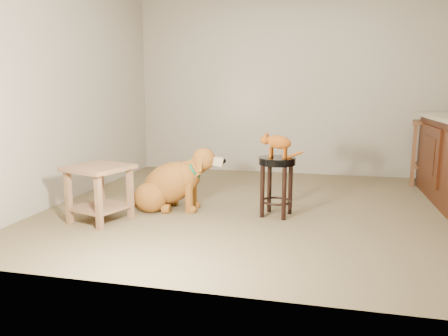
% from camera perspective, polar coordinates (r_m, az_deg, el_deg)
% --- Properties ---
extents(floor, '(4.50, 4.00, 0.01)m').
position_cam_1_polar(floor, '(4.55, 6.37, -5.25)').
color(floor, brown).
rests_on(floor, ground).
extents(room_shell, '(4.54, 4.04, 2.62)m').
position_cam_1_polar(room_shell, '(4.41, 6.82, 16.22)').
color(room_shell, '#A59A85').
rests_on(room_shell, ground).
extents(padded_stool, '(0.35, 0.35, 0.57)m').
position_cam_1_polar(padded_stool, '(4.20, 6.91, -0.85)').
color(padded_stool, black).
rests_on(padded_stool, ground).
extents(wood_stool, '(0.52, 0.52, 0.82)m').
position_cam_1_polar(wood_stool, '(6.14, 25.22, 1.94)').
color(wood_stool, brown).
rests_on(wood_stool, ground).
extents(side_table, '(0.64, 0.64, 0.52)m').
position_cam_1_polar(side_table, '(4.17, -15.98, -2.14)').
color(side_table, brown).
rests_on(side_table, ground).
extents(golden_retriever, '(1.08, 0.55, 0.69)m').
position_cam_1_polar(golden_retriever, '(4.47, -6.99, -2.17)').
color(golden_retriever, brown).
rests_on(golden_retriever, ground).
extents(tabby_kitten, '(0.42, 0.16, 0.26)m').
position_cam_1_polar(tabby_kitten, '(4.16, 6.88, 3.31)').
color(tabby_kitten, '#8C400E').
rests_on(tabby_kitten, padded_stool).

